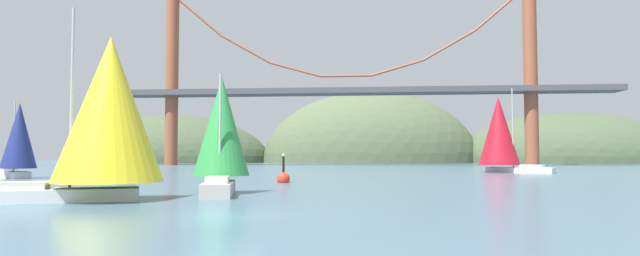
# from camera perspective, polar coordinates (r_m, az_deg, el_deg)

# --- Properties ---
(ground_plane) EXTENTS (360.00, 360.00, 0.00)m
(ground_plane) POSITION_cam_1_polar(r_m,az_deg,el_deg) (20.76, -9.45, -9.25)
(ground_plane) COLOR #426075
(headland_right) EXTENTS (62.65, 44.00, 27.88)m
(headland_right) POSITION_cam_1_polar(r_m,az_deg,el_deg) (164.35, 24.88, -3.38)
(headland_right) COLOR #425138
(headland_right) RESTS_ON ground_plane
(headland_center) EXTENTS (61.77, 44.00, 40.96)m
(headland_center) POSITION_cam_1_polar(r_m,az_deg,el_deg) (154.96, 5.30, -3.68)
(headland_center) COLOR #4C5B3D
(headland_center) RESTS_ON ground_plane
(headland_left) EXTENTS (61.52, 44.00, 28.38)m
(headland_left) POSITION_cam_1_polar(r_m,az_deg,el_deg) (166.27, -15.90, -3.52)
(headland_left) COLOR #425138
(headland_left) RESTS_ON ground_plane
(suspension_bridge) EXTENTS (113.43, 6.00, 38.36)m
(suspension_bridge) POSITION_cam_1_polar(r_m,az_deg,el_deg) (116.04, 2.75, 4.62)
(suspension_bridge) COLOR brown
(suspension_bridge) RESTS_ON ground_plane
(sailboat_teal_sail) EXTENTS (6.47, 7.62, 8.04)m
(sailboat_teal_sail) POSITION_cam_1_polar(r_m,az_deg,el_deg) (64.81, -21.34, -1.21)
(sailboat_teal_sail) COLOR #B7B2A8
(sailboat_teal_sail) RESTS_ON ground_plane
(sailboat_crimson_sail) EXTENTS (9.92, 8.06, 10.96)m
(sailboat_crimson_sail) POSITION_cam_1_polar(r_m,az_deg,el_deg) (74.02, 18.59, -0.46)
(sailboat_crimson_sail) COLOR white
(sailboat_crimson_sail) RESTS_ON ground_plane
(sailboat_navy_sail) EXTENTS (6.55, 5.61, 7.57)m
(sailboat_navy_sail) POSITION_cam_1_polar(r_m,az_deg,el_deg) (60.07, -29.43, -1.04)
(sailboat_navy_sail) COLOR white
(sailboat_navy_sail) RESTS_ON ground_plane
(sailboat_blue_spinnaker) EXTENTS (7.30, 10.28, 11.53)m
(sailboat_blue_spinnaker) POSITION_cam_1_polar(r_m,az_deg,el_deg) (75.53, -20.54, -0.37)
(sailboat_blue_spinnaker) COLOR white
(sailboat_blue_spinnaker) RESTS_ON ground_plane
(sailboat_green_sail) EXTENTS (3.99, 6.71, 7.10)m
(sailboat_green_sail) POSITION_cam_1_polar(r_m,az_deg,el_deg) (32.77, -10.45, -0.40)
(sailboat_green_sail) COLOR #B7B2A8
(sailboat_green_sail) RESTS_ON ground_plane
(sailboat_yellow_sail) EXTENTS (10.21, 7.22, 9.78)m
(sailboat_yellow_sail) POSITION_cam_1_polar(r_m,az_deg,el_deg) (29.55, -21.78, 1.46)
(sailboat_yellow_sail) COLOR white
(sailboat_yellow_sail) RESTS_ON ground_plane
(channel_buoy) EXTENTS (1.10, 1.10, 2.64)m
(channel_buoy) POSITION_cam_1_polar(r_m,az_deg,el_deg) (44.65, -3.91, -5.34)
(channel_buoy) COLOR red
(channel_buoy) RESTS_ON ground_plane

